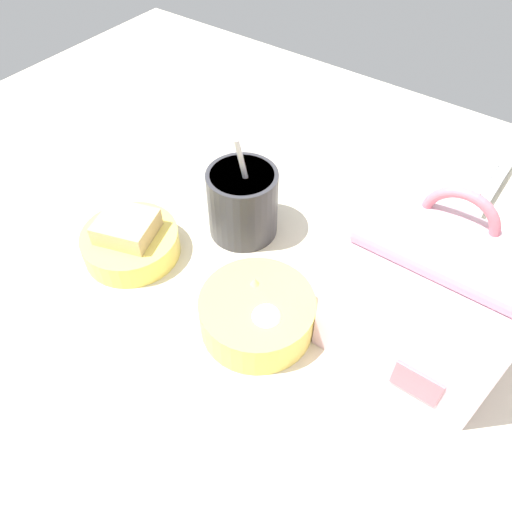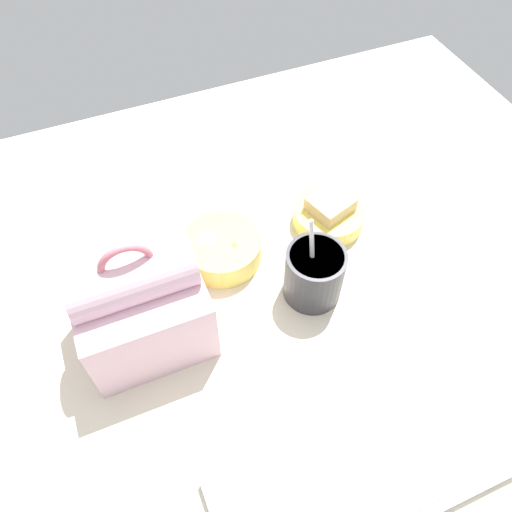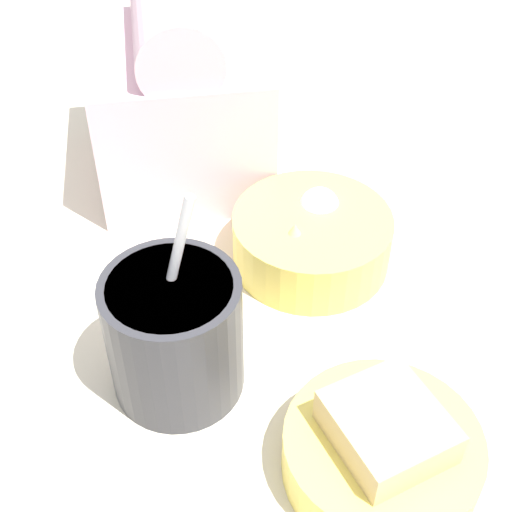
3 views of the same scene
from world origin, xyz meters
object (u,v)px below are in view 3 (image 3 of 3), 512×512
at_px(soup_cup, 175,333).
at_px(bento_bowl_sandwich, 382,450).
at_px(lunch_bag, 179,93).
at_px(bento_bowl_snacks, 311,238).

bearing_deg(soup_cup, bento_bowl_sandwich, -127.13).
bearing_deg(lunch_bag, soup_cup, 174.46).
bearing_deg(bento_bowl_sandwich, lunch_bag, 15.17).
xyz_separation_m(bento_bowl_sandwich, bento_bowl_snacks, (0.21, 0.00, 0.00)).
distance_m(soup_cup, bento_bowl_snacks, 0.17).
relative_size(bento_bowl_sandwich, bento_bowl_snacks, 0.95).
xyz_separation_m(soup_cup, bento_bowl_snacks, (0.11, -0.12, -0.03)).
height_order(soup_cup, bento_bowl_snacks, soup_cup).
relative_size(soup_cup, bento_bowl_snacks, 1.22).
xyz_separation_m(soup_cup, bento_bowl_sandwich, (-0.10, -0.13, -0.03)).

